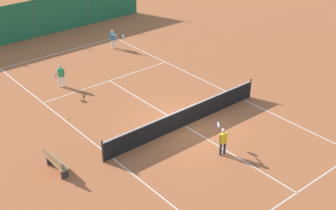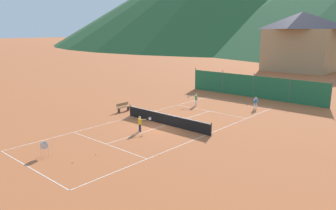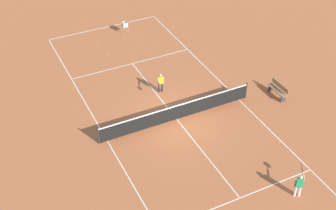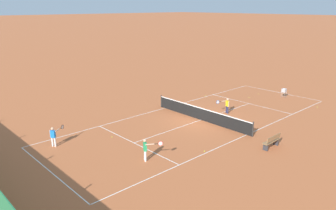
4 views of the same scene
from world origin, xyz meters
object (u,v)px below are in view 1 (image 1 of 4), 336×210
tennis_net (185,117)px  courtside_bench (56,162)px  tennis_ball_alley_left (129,69)px  tennis_ball_alley_right (68,118)px  player_far_baseline (223,139)px  player_near_service (61,74)px  player_near_baseline (113,38)px

tennis_net → courtside_bench: tennis_net is taller
tennis_ball_alley_left → tennis_ball_alley_right: same height
tennis_net → player_far_baseline: (-0.31, -2.73, 0.23)m
player_near_service → tennis_net: bearing=-71.6°
player_near_baseline → tennis_ball_alley_right: player_near_baseline is taller
tennis_ball_alley_left → tennis_ball_alley_right: (-5.63, -2.82, 0.00)m
tennis_net → player_near_service: player_near_service is taller
tennis_ball_alley_left → tennis_ball_alley_right: size_ratio=1.00×
player_near_service → courtside_bench: (-3.89, -6.70, -0.31)m
tennis_net → courtside_bench: bearing=173.8°
tennis_ball_alley_left → player_near_baseline: bearing=69.9°
tennis_net → player_near_service: bearing=108.4°
player_near_service → player_near_baseline: 6.14m
player_far_baseline → tennis_ball_alley_left: (2.02, 9.64, -0.70)m
tennis_net → tennis_ball_alley_right: tennis_net is taller
player_near_service → courtside_bench: player_near_service is taller
player_near_service → courtside_bench: 7.75m
tennis_net → courtside_bench: size_ratio=6.12×
player_far_baseline → tennis_ball_alley_right: 7.75m
player_near_baseline → tennis_ball_alley_right: size_ratio=19.05×
courtside_bench → player_far_baseline: bearing=-29.6°
player_near_baseline → courtside_bench: player_near_baseline is taller
player_near_service → player_near_baseline: (5.40, 2.91, -0.03)m
tennis_net → courtside_bench: 6.38m
tennis_net → player_near_service: 7.79m
courtside_bench → player_near_service: bearing=59.8°
courtside_bench → tennis_ball_alley_right: bearing=54.4°
player_near_service → tennis_ball_alley_right: size_ratio=19.92×
tennis_net → tennis_ball_alley_right: size_ratio=139.09×
tennis_ball_alley_left → courtside_bench: 10.18m
player_near_baseline → tennis_ball_alley_right: bearing=-137.9°
tennis_ball_alley_right → tennis_ball_alley_left: bearing=26.6°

